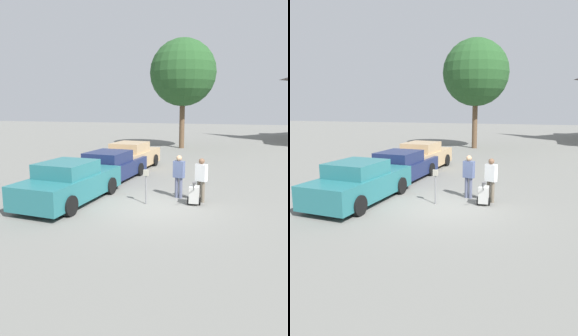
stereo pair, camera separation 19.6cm
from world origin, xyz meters
The scene contains 9 objects.
ground_plane centered at (0.00, 0.00, 0.00)m, with size 120.00×120.00×0.00m, color slate.
parked_car_teal centered at (-3.16, -0.28, 0.72)m, with size 2.31×4.89×1.55m.
parked_car_navy centered at (-3.16, 3.50, 0.66)m, with size 2.30×5.11×1.43m.
parked_car_tan centered at (-3.16, 6.56, 0.72)m, with size 2.28×4.91×1.55m.
parking_meter centered at (-0.35, 0.25, 0.90)m, with size 0.18×0.09×1.28m.
person_worker centered at (0.63, 1.41, 0.96)m, with size 0.46×0.32×1.69m.
person_supervisor centered at (1.53, 1.11, 0.94)m, with size 0.47×0.36×1.66m.
equipment_cart centered at (1.35, 0.68, 0.39)m, with size 0.49×1.00×1.00m.
shade_tree centered at (-2.27, 17.22, 6.33)m, with size 5.55×5.55×9.13m.
Camera 2 is at (3.20, -10.79, 3.50)m, focal length 35.00 mm.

